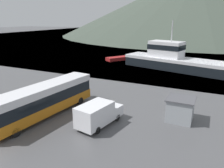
{
  "coord_description": "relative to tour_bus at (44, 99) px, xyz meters",
  "views": [
    {
      "loc": [
        14.28,
        -7.82,
        10.21
      ],
      "look_at": [
        2.74,
        16.46,
        2.0
      ],
      "focal_mm": 35.0,
      "sensor_mm": 36.0,
      "label": 1
    }
  ],
  "objects": [
    {
      "name": "small_boat",
      "position": [
        -5.97,
        32.73,
        -1.5
      ],
      "size": [
        5.06,
        6.16,
        0.84
      ],
      "rotation": [
        0.0,
        0.0,
        5.71
      ],
      "color": "maroon",
      "rests_on": "water_surface"
    },
    {
      "name": "delivery_van",
      "position": [
        6.22,
        0.52,
        -0.67
      ],
      "size": [
        3.01,
        5.58,
        2.35
      ],
      "rotation": [
        0.0,
        0.0,
        -0.17
      ],
      "color": "silver",
      "rests_on": "ground"
    },
    {
      "name": "dock_kiosk",
      "position": [
        13.27,
        5.12,
        -0.68
      ],
      "size": [
        2.76,
        2.84,
        2.44
      ],
      "color": "#93999E",
      "rests_on": "ground"
    },
    {
      "name": "mooring_bollard",
      "position": [
        -5.67,
        13.89,
        -1.41
      ],
      "size": [
        0.3,
        0.3,
        0.92
      ],
      "color": "#B29919",
      "rests_on": "ground"
    },
    {
      "name": "storage_bin",
      "position": [
        -5.97,
        2.45,
        -1.25
      ],
      "size": [
        1.51,
        1.34,
        1.31
      ],
      "color": "green",
      "rests_on": "ground"
    },
    {
      "name": "fishing_boat",
      "position": [
        8.02,
        28.85,
        0.09
      ],
      "size": [
        21.77,
        10.2,
        9.69
      ],
      "rotation": [
        0.0,
        0.0,
        4.48
      ],
      "color": "black",
      "rests_on": "water_surface"
    },
    {
      "name": "water_surface",
      "position": [
        1.52,
        135.58,
        -1.92
      ],
      "size": [
        240.0,
        240.0,
        0.0
      ],
      "primitive_type": "plane",
      "color": "#475B6B",
      "rests_on": "ground"
    },
    {
      "name": "tour_bus",
      "position": [
        0.0,
        0.0,
        0.0
      ],
      "size": [
        3.84,
        13.0,
        3.42
      ],
      "rotation": [
        0.0,
        0.0,
        -0.11
      ],
      "color": "#B26614",
      "rests_on": "ground"
    },
    {
      "name": "hill_backdrop",
      "position": [
        0.56,
        132.47,
        16.38
      ],
      "size": [
        159.88,
        159.88,
        36.6
      ],
      "primitive_type": "cone",
      "color": "#3D473D",
      "rests_on": "ground"
    }
  ]
}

